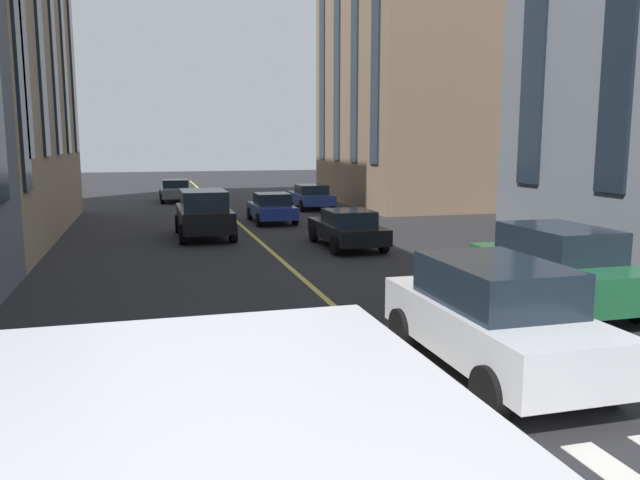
{
  "coord_description": "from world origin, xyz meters",
  "views": [
    {
      "loc": [
        -2.85,
        4.09,
        3.79
      ],
      "look_at": [
        9.78,
        0.63,
        1.74
      ],
      "focal_mm": 35.49,
      "sensor_mm": 36.0,
      "label": 1
    }
  ],
  "objects": [
    {
      "name": "car_black_oncoming",
      "position": [
        18.63,
        -2.83,
        0.7
      ],
      "size": [
        4.4,
        1.95,
        1.37
      ],
      "color": "black",
      "rests_on": "ground_plane"
    },
    {
      "name": "car_green_near",
      "position": [
        9.38,
        -4.9,
        0.97
      ],
      "size": [
        4.7,
        2.14,
        1.88
      ],
      "color": "#1E6038",
      "rests_on": "ground_plane"
    },
    {
      "name": "lane_centre_line",
      "position": [
        20.0,
        0.0,
        0.0
      ],
      "size": [
        80.0,
        0.16,
        0.01
      ],
      "color": "#D8C64C",
      "rests_on": "ground_plane"
    },
    {
      "name": "car_blue_parked_b",
      "position": [
        26.29,
        -1.55,
        0.7
      ],
      "size": [
        3.9,
        1.89,
        1.4
      ],
      "color": "navy",
      "rests_on": "ground_plane"
    },
    {
      "name": "car_white_parked_a",
      "position": [
        6.02,
        -1.28,
        0.97
      ],
      "size": [
        4.7,
        2.14,
        1.88
      ],
      "color": "silver",
      "rests_on": "ground_plane"
    },
    {
      "name": "car_grey_far",
      "position": [
        38.56,
        2.33,
        0.7
      ],
      "size": [
        4.4,
        1.95,
        1.37
      ],
      "color": "slate",
      "rests_on": "ground_plane"
    },
    {
      "name": "car_blue_trailing",
      "position": [
        31.92,
        -4.9,
        0.7
      ],
      "size": [
        4.4,
        1.95,
        1.37
      ],
      "color": "navy",
      "rests_on": "ground_plane"
    },
    {
      "name": "pedestrian_far",
      "position": [
        1.9,
        1.99,
        0.89
      ],
      "size": [
        0.5,
        0.38,
        1.77
      ],
      "color": "#2D4C7F",
      "rests_on": "ground_plane"
    },
    {
      "name": "car_black_mid",
      "position": [
        22.45,
        1.94,
        0.97
      ],
      "size": [
        4.7,
        2.14,
        1.88
      ],
      "color": "black",
      "rests_on": "ground_plane"
    },
    {
      "name": "building_right_far",
      "position": [
        33.61,
        -13.04,
        9.35
      ],
      "size": [
        13.56,
        11.21,
        18.69
      ],
      "color": "#846B51",
      "rests_on": "ground_plane"
    }
  ]
}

